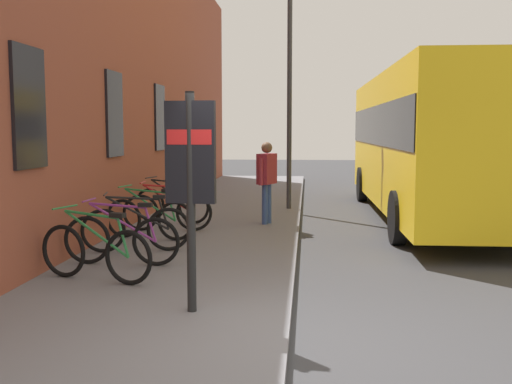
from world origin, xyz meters
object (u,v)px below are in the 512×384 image
Objects in this scene: bicycle_far_end at (149,218)px; city_bus at (429,138)px; bicycle_mid_rack at (122,239)px; bicycle_end_of_row at (137,228)px; bicycle_beside_lamp at (168,211)px; transit_info_sign at (190,166)px; street_lamp at (290,75)px; bicycle_leaning_wall at (172,205)px; pedestrian_near_bus at (267,174)px; bicycle_by_door at (96,252)px.

city_bus is at bearing -55.71° from bicycle_far_end.
bicycle_far_end is (2.08, 0.14, 0.00)m from bicycle_mid_rack.
bicycle_end_of_row is 1.00× the size of bicycle_far_end.
city_bus reaches higher than bicycle_beside_lamp.
transit_info_sign is 8.94m from street_lamp.
street_lamp reaches higher than bicycle_far_end.
bicycle_beside_lamp is 0.74× the size of transit_info_sign.
pedestrian_near_bus is (0.02, -2.04, 0.67)m from bicycle_leaning_wall.
bicycle_mid_rack is 0.74× the size of transit_info_sign.
bicycle_by_door is 0.71× the size of transit_info_sign.
bicycle_end_of_row and bicycle_beside_lamp have the same top height.
bicycle_end_of_row is 1.00× the size of bicycle_leaning_wall.
bicycle_mid_rack is at bearing 161.11° from street_lamp.
bicycle_by_door is 0.98× the size of bicycle_leaning_wall.
street_lamp is at bearing -32.39° from bicycle_beside_lamp.
bicycle_mid_rack is 1.02× the size of bicycle_end_of_row.
city_bus is 4.22m from pedestrian_near_bus.
city_bus reaches higher than bicycle_mid_rack.
bicycle_mid_rack is 0.17× the size of city_bus.
bicycle_far_end is 1.01× the size of pedestrian_near_bus.
city_bus is at bearing -61.98° from bicycle_beside_lamp.
bicycle_mid_rack is at bearing 155.41° from pedestrian_near_bus.
bicycle_mid_rack is at bearing -3.17° from bicycle_by_door.
bicycle_mid_rack is 7.55m from street_lamp.
street_lamp is at bearing -17.01° from bicycle_by_door.
bicycle_by_door is 0.98× the size of pedestrian_near_bus.
pedestrian_near_bus is at bearing -45.25° from bicycle_far_end.
bicycle_mid_rack is at bearing -176.88° from bicycle_end_of_row.
bicycle_by_door is at bearing -178.56° from bicycle_leaning_wall.
bicycle_mid_rack is at bearing -177.48° from bicycle_leaning_wall.
transit_info_sign is (-4.24, -1.60, 1.21)m from bicycle_far_end.
city_bus is at bearing -71.55° from bicycle_leaning_wall.
bicycle_mid_rack is 0.31× the size of street_lamp.
bicycle_leaning_wall is 2.15m from pedestrian_near_bus.
bicycle_leaning_wall is 0.31× the size of street_lamp.
street_lamp is (7.54, -2.31, 2.93)m from bicycle_by_door.
city_bus reaches higher than bicycle_far_end.
city_bus is (3.88, -5.69, 1.41)m from bicycle_far_end.
transit_info_sign is (-3.11, -1.51, 1.21)m from bicycle_end_of_row.
bicycle_leaning_wall is (4.05, 0.18, 0.00)m from bicycle_mid_rack.
bicycle_leaning_wall is at bearing 90.42° from pedestrian_near_bus.
bicycle_beside_lamp is at bearing 119.58° from pedestrian_near_bus.
bicycle_leaning_wall is at bearing 14.81° from transit_info_sign.
bicycle_far_end is at bearing 124.29° from city_bus.
transit_info_sign reaches higher than bicycle_by_door.
bicycle_mid_rack is at bearing -176.15° from bicycle_far_end.
bicycle_mid_rack is 4.06m from bicycle_leaning_wall.
street_lamp is (6.58, -2.25, 2.93)m from bicycle_mid_rack.
bicycle_end_of_row is 2.05m from bicycle_beside_lamp.
transit_info_sign is (-5.15, -1.48, 1.21)m from bicycle_beside_lamp.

